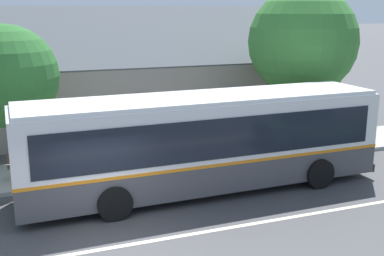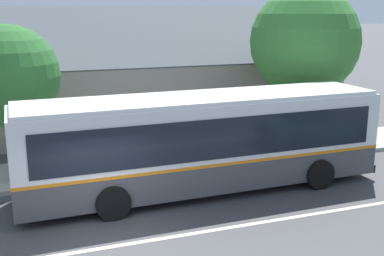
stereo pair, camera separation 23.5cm
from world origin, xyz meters
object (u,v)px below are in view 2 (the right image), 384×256
(bench_by_building, at_px, (36,165))
(street_tree_secondary, at_px, (6,80))
(street_tree_primary, at_px, (307,44))
(bus_stop_sign, at_px, (318,116))
(transit_bus, at_px, (204,140))

(bench_by_building, relative_size, street_tree_secondary, 0.34)
(bench_by_building, xyz_separation_m, street_tree_primary, (11.51, 1.52, 3.73))
(street_tree_primary, bearing_deg, bus_stop_sign, -107.07)
(transit_bus, relative_size, street_tree_primary, 1.75)
(transit_bus, xyz_separation_m, street_tree_primary, (6.37, 4.23, 2.62))
(bench_by_building, relative_size, street_tree_primary, 0.26)
(transit_bus, xyz_separation_m, bus_stop_sign, (5.71, 2.09, -0.05))
(bench_by_building, distance_m, street_tree_primary, 12.19)
(transit_bus, relative_size, bus_stop_sign, 4.95)
(street_tree_primary, bearing_deg, transit_bus, -146.39)
(street_tree_secondary, relative_size, bus_stop_sign, 2.21)
(bench_by_building, distance_m, bus_stop_sign, 10.92)
(transit_bus, height_order, bench_by_building, transit_bus)
(bench_by_building, bearing_deg, street_tree_secondary, 116.39)
(transit_bus, height_order, street_tree_secondary, street_tree_secondary)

